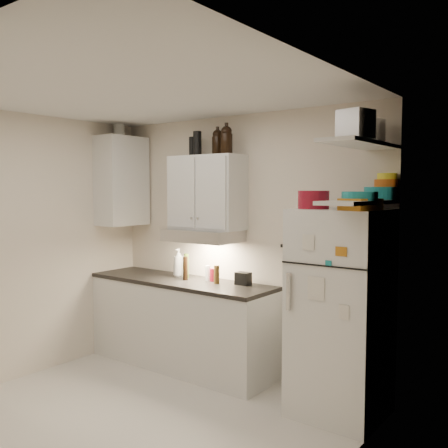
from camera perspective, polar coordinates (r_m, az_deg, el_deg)
The scene contains 36 objects.
floor at distance 4.34m, azimuth -10.61°, elevation -21.56°, with size 3.20×3.00×0.02m, color silver.
ceiling at distance 3.99m, azimuth -11.11°, elevation 14.78°, with size 3.20×3.00×0.02m, color white.
back_wall at distance 5.08m, azimuth 1.92°, elevation -2.31°, with size 3.20×0.02×2.60m, color beige.
left_wall at distance 5.26m, azimuth -22.67°, elevation -2.41°, with size 0.02×3.00×2.60m, color beige.
right_wall at distance 2.98m, azimuth 10.50°, elevation -6.89°, with size 0.02×3.00×2.60m, color beige.
base_cabinet at distance 5.35m, azimuth -4.98°, elevation -11.39°, with size 2.10×0.60×0.88m, color silver.
countertop at distance 5.25m, azimuth -5.01°, elevation -6.54°, with size 2.10×0.62×0.04m, color black.
upper_cabinet at distance 5.10m, azimuth -1.97°, elevation 3.62°, with size 0.80×0.33×0.75m, color silver.
side_cabinet at distance 5.79m, azimuth -11.60°, elevation 4.82°, with size 0.33×0.55×1.00m, color silver.
range_hood at distance 5.07m, azimuth -2.42°, elevation -1.31°, with size 0.76×0.46×0.12m, color silver.
fridge at distance 4.25m, azimuth 13.16°, elevation -9.84°, with size 0.70×0.68×1.70m, color white.
shelf_hi at distance 3.94m, azimuth 15.36°, elevation 8.83°, with size 0.30×0.95×0.03m, color silver.
shelf_lo at distance 3.93m, azimuth 15.24°, elevation 2.42°, with size 0.30×0.95×0.03m, color silver.
knife_strip at distance 4.69m, azimuth 8.74°, elevation -2.64°, with size 0.42×0.02×0.03m, color black.
dutch_oven at distance 4.12m, azimuth 10.20°, elevation 2.75°, with size 0.25×0.25×0.15m, color maroon.
book_stack at distance 3.85m, azimuth 15.32°, elevation 2.17°, with size 0.21×0.27×0.09m, color #B86E17.
spice_jar at distance 3.97m, azimuth 14.13°, elevation 2.29°, with size 0.06×0.06×0.10m, color silver.
stock_pot at distance 4.17m, azimuth 16.21°, elevation 10.04°, with size 0.26×0.26×0.19m, color silver.
tin_a at distance 3.90m, azimuth 14.44°, elevation 10.47°, with size 0.18×0.16×0.18m, color #AAAAAD.
tin_b at distance 3.69m, azimuth 14.80°, elevation 10.96°, with size 0.20×0.20×0.20m, color #AAAAAD.
bowl_teal at distance 4.23m, azimuth 17.40°, elevation 3.37°, with size 0.25×0.25×0.10m, color teal.
bowl_orange at distance 4.28m, azimuth 18.13°, elevation 4.45°, with size 0.20×0.20×0.06m, color #D85A14.
bowl_yellow at distance 4.29m, azimuth 18.15°, elevation 5.20°, with size 0.16×0.16×0.05m, color yellow.
plates at distance 3.86m, azimuth 15.24°, elevation 3.11°, with size 0.27×0.27×0.07m, color teal.
growler_a at distance 5.11m, azimuth -0.74°, elevation 9.34°, with size 0.11×0.11×0.27m, color black, non-canonical shape.
growler_b at distance 4.93m, azimuth 0.28°, elevation 9.62°, with size 0.12×0.12×0.28m, color black, non-canonical shape.
thermos_a at distance 5.19m, azimuth -3.07°, elevation 9.16°, with size 0.09×0.09×0.25m, color black.
thermos_b at distance 5.28m, azimuth -3.64°, elevation 8.81°, with size 0.07×0.07×0.20m, color black.
side_jar at distance 5.91m, azimuth -11.91°, elevation 10.47°, with size 0.12×0.12×0.17m, color silver.
soap_bottle at distance 5.37m, azimuth -5.22°, elevation -4.26°, with size 0.13×0.13×0.34m, color silver.
pepper_mill at distance 4.98m, azimuth -0.85°, elevation -5.78°, with size 0.06×0.06×0.18m, color brown.
oil_bottle at distance 5.30m, azimuth -4.33°, elevation -4.79°, with size 0.05×0.05×0.26m, color #3E5715.
vinegar_bottle at distance 5.19m, azimuth -4.44°, elevation -5.07°, with size 0.05×0.05×0.24m, color black.
clear_bottle at distance 5.15m, azimuth -1.87°, elevation -5.62°, with size 0.05×0.05×0.15m, color silver.
red_jar at distance 5.11m, azimuth -1.27°, elevation -5.83°, with size 0.07×0.07×0.13m, color maroon.
caddy at distance 4.93m, azimuth 2.20°, elevation -6.25°, with size 0.14×0.10×0.12m, color black.
Camera 1 is at (2.92, -2.61, 1.86)m, focal length 40.00 mm.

